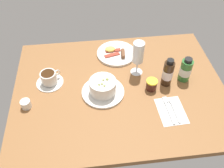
# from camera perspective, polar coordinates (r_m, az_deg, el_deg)

# --- Properties ---
(ground_plane) EXTENTS (1.10, 0.84, 0.03)m
(ground_plane) POSITION_cam_1_polar(r_m,az_deg,el_deg) (1.30, 1.72, -1.17)
(ground_plane) COLOR brown
(porridge_bowl) EXTENTS (0.22, 0.22, 0.09)m
(porridge_bowl) POSITION_cam_1_polar(r_m,az_deg,el_deg) (1.24, -2.13, -0.79)
(porridge_bowl) COLOR silver
(porridge_bowl) RESTS_ON ground_plane
(cutlery_setting) EXTENTS (0.13, 0.17, 0.01)m
(cutlery_setting) POSITION_cam_1_polar(r_m,az_deg,el_deg) (1.23, 13.52, -5.83)
(cutlery_setting) COLOR silver
(cutlery_setting) RESTS_ON ground_plane
(coffee_cup) EXTENTS (0.14, 0.14, 0.07)m
(coffee_cup) POSITION_cam_1_polar(r_m,az_deg,el_deg) (1.33, -14.35, 1.24)
(coffee_cup) COLOR silver
(coffee_cup) RESTS_ON ground_plane
(creamer_jug) EXTENTS (0.05, 0.05, 0.05)m
(creamer_jug) POSITION_cam_1_polar(r_m,az_deg,el_deg) (1.26, -19.35, -4.41)
(creamer_jug) COLOR silver
(creamer_jug) RESTS_ON ground_plane
(wine_glass) EXTENTS (0.07, 0.07, 0.20)m
(wine_glass) POSITION_cam_1_polar(r_m,az_deg,el_deg) (1.29, 6.08, 6.98)
(wine_glass) COLOR white
(wine_glass) RESTS_ON ground_plane
(jam_jar) EXTENTS (0.06, 0.06, 0.06)m
(jam_jar) POSITION_cam_1_polar(r_m,az_deg,el_deg) (1.28, 9.12, -0.15)
(jam_jar) COLOR #462017
(jam_jar) RESTS_ON ground_plane
(sauce_bottle_green) EXTENTS (0.06, 0.06, 0.14)m
(sauce_bottle_green) POSITION_cam_1_polar(r_m,az_deg,el_deg) (1.35, 16.63, 3.11)
(sauce_bottle_green) COLOR #337233
(sauce_bottle_green) RESTS_ON ground_plane
(sauce_bottle_brown) EXTENTS (0.05, 0.05, 0.16)m
(sauce_bottle_brown) POSITION_cam_1_polar(r_m,az_deg,el_deg) (1.29, 12.80, 2.38)
(sauce_bottle_brown) COLOR #382314
(sauce_bottle_brown) RESTS_ON ground_plane
(breakfast_plate) EXTENTS (0.23, 0.23, 0.04)m
(breakfast_plate) POSITION_cam_1_polar(r_m,az_deg,el_deg) (1.48, 0.95, 7.18)
(breakfast_plate) COLOR silver
(breakfast_plate) RESTS_ON ground_plane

